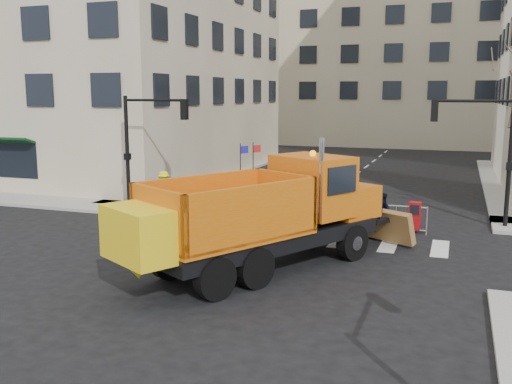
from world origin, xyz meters
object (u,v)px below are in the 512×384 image
(cop_a, at_px, (353,216))
(newspaper_box, at_px, (415,216))
(cop_c, at_px, (377,213))
(plow_truck, at_px, (260,213))
(worker, at_px, (164,189))
(cop_b, at_px, (381,213))

(cop_a, bearing_deg, newspaper_box, -142.08)
(cop_a, relative_size, cop_c, 0.97)
(plow_truck, relative_size, newspaper_box, 9.79)
(cop_a, bearing_deg, plow_truck, 58.36)
(cop_a, xyz_separation_m, newspaper_box, (2.10, 2.10, -0.27))
(cop_a, bearing_deg, worker, -23.28)
(cop_a, distance_m, cop_b, 1.63)
(plow_truck, distance_m, cop_c, 6.08)
(cop_a, height_order, cop_b, cop_a)
(cop_a, xyz_separation_m, cop_c, (0.78, 0.65, 0.03))
(cop_c, xyz_separation_m, newspaper_box, (1.31, 1.45, -0.30))
(worker, bearing_deg, newspaper_box, -2.12)
(cop_b, relative_size, worker, 0.97)
(cop_b, bearing_deg, plow_truck, 76.65)
(cop_c, bearing_deg, worker, -68.56)
(plow_truck, xyz_separation_m, cop_b, (2.97, 6.01, -1.01))
(cop_a, distance_m, newspaper_box, 2.98)
(plow_truck, distance_m, newspaper_box, 8.02)
(worker, bearing_deg, cop_b, -6.42)
(plow_truck, bearing_deg, cop_c, 0.77)
(plow_truck, xyz_separation_m, worker, (-7.40, 7.39, -0.84))
(cop_a, xyz_separation_m, cop_b, (0.86, 1.38, -0.13))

